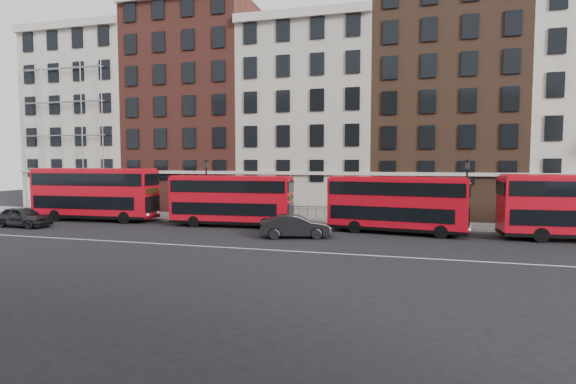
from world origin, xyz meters
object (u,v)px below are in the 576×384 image
(bus_a, at_px, (95,193))
(bus_c, at_px, (396,203))
(car_front, at_px, (295,226))
(car_rear, at_px, (23,217))
(bus_b, at_px, (231,199))

(bus_a, relative_size, bus_c, 1.11)
(bus_a, bearing_deg, car_front, -14.36)
(bus_c, xyz_separation_m, car_rear, (-29.15, -4.71, -1.42))
(bus_c, xyz_separation_m, car_front, (-6.66, -3.74, -1.44))
(bus_c, bearing_deg, bus_a, -172.34)
(bus_c, height_order, car_front, bus_c)
(bus_c, bearing_deg, car_front, -143.00)
(car_rear, bearing_deg, bus_c, -78.32)
(car_rear, distance_m, car_front, 22.52)
(bus_b, distance_m, car_front, 7.53)
(bus_a, xyz_separation_m, car_front, (19.38, -3.74, -1.70))
(bus_b, distance_m, car_rear, 16.84)
(bus_b, relative_size, car_rear, 2.06)
(car_front, bearing_deg, bus_a, 61.99)
(bus_a, bearing_deg, bus_c, -3.44)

